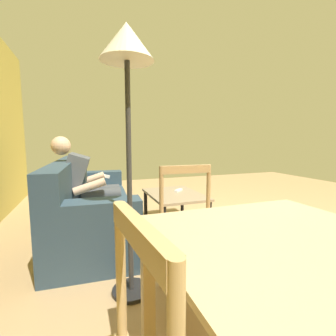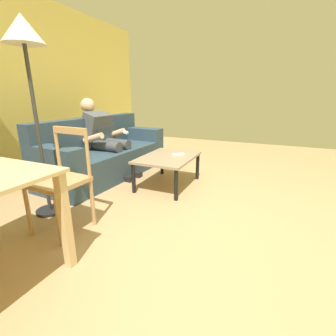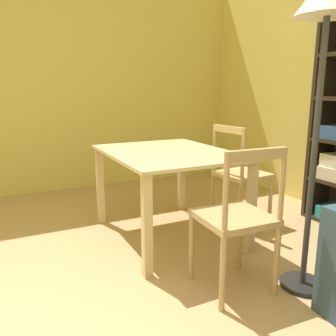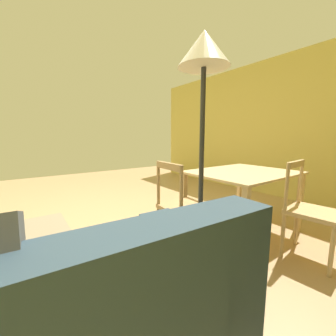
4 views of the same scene
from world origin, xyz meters
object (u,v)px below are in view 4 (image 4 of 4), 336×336
Objects in this scene: coffee_table at (1,245)px; floor_lamp at (204,75)px; dining_chair_facing_couch at (183,208)px; dining_table at (242,180)px; dining_chair_near_wall at (311,211)px.

coffee_table is 1.93m from floor_lamp.
floor_lamp is (0.17, 0.41, 1.11)m from dining_chair_facing_couch.
dining_table is at bearing 179.92° from dining_chair_facing_couch.
dining_chair_near_wall is 1.20m from dining_chair_facing_couch.
dining_table is at bearing 170.09° from coffee_table.
dining_chair_facing_couch is at bearing -38.78° from dining_chair_near_wall.
dining_chair_facing_couch is (-1.42, 0.41, 0.11)m from coffee_table.
dining_chair_near_wall is at bearing 141.22° from dining_chair_facing_couch.
coffee_table is at bearing -9.91° from dining_table.
dining_table is 0.65× the size of floor_lamp.
dining_chair_facing_couch is at bearing 163.85° from coffee_table.
floor_lamp is (1.11, -0.34, 1.12)m from dining_chair_near_wall.
floor_lamp is at bearing 146.44° from coffee_table.
floor_lamp reaches higher than dining_chair_facing_couch.
dining_table is at bearing -90.22° from dining_chair_near_wall.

